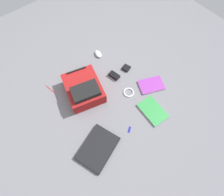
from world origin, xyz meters
TOP-DOWN VIEW (x-y plane):
  - ground_plane at (0.00, 0.00)m, footprint 3.70×3.70m
  - backpack at (-0.17, 0.23)m, footprint 0.42×0.47m
  - laptop at (-0.41, -0.30)m, footprint 0.42×0.36m
  - book_blue at (0.41, -0.14)m, footprint 0.30×0.26m
  - book_comic at (0.22, -0.35)m, footprint 0.20×0.29m
  - computer_mouse at (0.23, 0.53)m, footprint 0.08×0.12m
  - cable_coil at (0.17, -0.05)m, footprint 0.11×0.11m
  - power_brick at (0.18, 0.19)m, footprint 0.08×0.13m
  - pen_black at (-0.43, 0.48)m, footprint 0.04×0.15m
  - earbud_pouch at (0.35, 0.19)m, footprint 0.10×0.10m
  - usb_stick at (-0.08, -0.35)m, footprint 0.06×0.05m

SIDE VIEW (x-z plane):
  - ground_plane at x=0.00m, z-range 0.00..0.00m
  - pen_black at x=-0.43m, z-range 0.00..0.01m
  - usb_stick at x=-0.08m, z-range 0.00..0.01m
  - cable_coil at x=0.17m, z-range 0.00..0.01m
  - book_blue at x=0.41m, z-range 0.00..0.02m
  - book_comic at x=0.22m, z-range 0.00..0.02m
  - earbud_pouch at x=0.35m, z-range 0.00..0.03m
  - laptop at x=-0.41m, z-range 0.00..0.03m
  - computer_mouse at x=0.23m, z-range 0.00..0.03m
  - power_brick at x=0.18m, z-range 0.00..0.04m
  - backpack at x=-0.17m, z-range -0.01..0.17m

